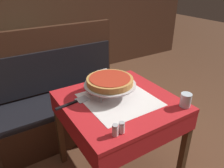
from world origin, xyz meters
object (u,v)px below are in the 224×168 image
pizza_server (73,103)px  dining_table_rear (27,55)px  napkin_holder (103,75)px  deep_dish_pizza (110,81)px  dining_table_front (119,111)px  salt_shaker (115,130)px  water_glass_near (186,100)px  pepper_shaker (122,128)px  pizza_pan_stand (110,85)px  booth_bench (63,107)px  condiment_caddy (27,42)px

pizza_server → dining_table_rear: bearing=89.2°
napkin_holder → deep_dish_pizza: bearing=-109.0°
dining_table_front → salt_shaker: (-0.25, -0.33, 0.14)m
water_glass_near → salt_shaker: bearing=179.9°
dining_table_rear → deep_dish_pizza: 1.66m
pepper_shaker → napkin_holder: (0.27, 0.69, 0.01)m
water_glass_near → napkin_holder: bearing=111.7°
dining_table_rear → pepper_shaker: 2.05m
pizza_server → napkin_holder: napkin_holder is taller
pizza_pan_stand → salt_shaker: bearing=-118.0°
dining_table_front → booth_bench: size_ratio=0.60×
pizza_server → pizza_pan_stand: bearing=-7.2°
booth_bench → condiment_caddy: bearing=93.7°
deep_dish_pizza → water_glass_near: size_ratio=3.56×
deep_dish_pizza → pizza_pan_stand: bearing=180.0°
water_glass_near → pepper_shaker: 0.55m
dining_table_front → napkin_holder: 0.40m
pizza_pan_stand → deep_dish_pizza: 0.04m
dining_table_rear → salt_shaker: bearing=-88.7°
dining_table_front → deep_dish_pizza: bearing=102.1°
dining_table_front → pizza_server: bearing=156.5°
booth_bench → water_glass_near: size_ratio=13.74×
booth_bench → napkin_holder: (0.26, -0.42, 0.47)m
pizza_server → salt_shaker: size_ratio=3.76×
pepper_shaker → condiment_caddy: size_ratio=0.46×
pizza_pan_stand → salt_shaker: (-0.23, -0.42, -0.05)m
dining_table_rear → napkin_holder: (0.36, -1.36, 0.15)m
dining_table_rear → condiment_caddy: condiment_caddy is taller
napkin_holder → pepper_shaker: bearing=-111.5°
dining_table_front → pizza_server: pizza_server is taller
pepper_shaker → napkin_holder: napkin_holder is taller
pizza_pan_stand → pepper_shaker: 0.46m
dining_table_rear → pizza_server: bearing=-90.8°
water_glass_near → pepper_shaker: (-0.55, 0.00, -0.01)m
pizza_pan_stand → water_glass_near: 0.56m
dining_table_rear → pizza_pan_stand: size_ratio=1.90×
salt_shaker → napkin_holder: bearing=65.3°
dining_table_front → booth_bench: bearing=103.5°
pizza_pan_stand → napkin_holder: size_ratio=4.00×
booth_bench → pepper_shaker: size_ratio=19.03×
deep_dish_pizza → napkin_holder: (0.09, 0.27, -0.08)m
dining_table_front → booth_bench: (-0.19, 0.78, -0.32)m
salt_shaker → pepper_shaker: 0.05m
dining_table_front → napkin_holder: (0.07, 0.36, 0.15)m
pizza_pan_stand → water_glass_near: size_ratio=4.00×
napkin_holder → pizza_pan_stand: bearing=-109.0°
salt_shaker → pizza_server: bearing=98.1°
deep_dish_pizza → water_glass_near: 0.57m
salt_shaker → napkin_holder: (0.32, 0.69, 0.01)m
dining_table_front → pizza_server: 0.36m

